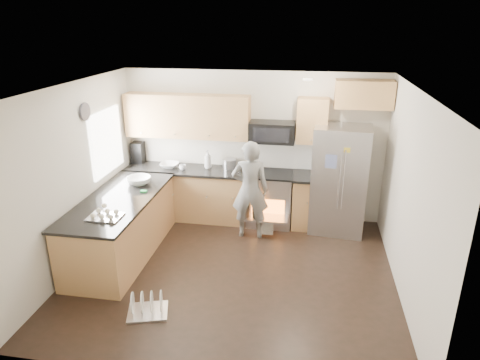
% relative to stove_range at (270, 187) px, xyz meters
% --- Properties ---
extents(ground, '(4.50, 4.50, 0.00)m').
position_rel_stove_range_xyz_m(ground, '(-0.35, -1.69, -0.68)').
color(ground, black).
rests_on(ground, ground).
extents(room_shell, '(4.54, 4.04, 2.62)m').
position_rel_stove_range_xyz_m(room_shell, '(-0.39, -1.68, 1.00)').
color(room_shell, beige).
rests_on(room_shell, ground).
extents(back_cabinet_run, '(4.45, 0.64, 2.50)m').
position_rel_stove_range_xyz_m(back_cabinet_run, '(-0.94, 0.06, 0.29)').
color(back_cabinet_run, '#B07946').
rests_on(back_cabinet_run, ground).
extents(peninsula, '(0.96, 2.36, 1.04)m').
position_rel_stove_range_xyz_m(peninsula, '(-2.10, -1.44, -0.21)').
color(peninsula, '#B07946').
rests_on(peninsula, ground).
extents(stove_range, '(0.76, 0.97, 1.79)m').
position_rel_stove_range_xyz_m(stove_range, '(0.00, 0.00, 0.00)').
color(stove_range, '#B7B7BC').
rests_on(stove_range, ground).
extents(refrigerator, '(0.95, 0.77, 1.81)m').
position_rel_stove_range_xyz_m(refrigerator, '(1.15, -0.08, 0.23)').
color(refrigerator, '#B7B7BC').
rests_on(refrigerator, ground).
extents(person, '(0.62, 0.43, 1.63)m').
position_rel_stove_range_xyz_m(person, '(-0.27, -0.56, 0.14)').
color(person, gray).
rests_on(person, ground).
extents(dish_rack, '(0.57, 0.50, 0.30)m').
position_rel_stove_range_xyz_m(dish_rack, '(-1.22, -2.76, -0.60)').
color(dish_rack, '#B7B7BC').
rests_on(dish_rack, ground).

